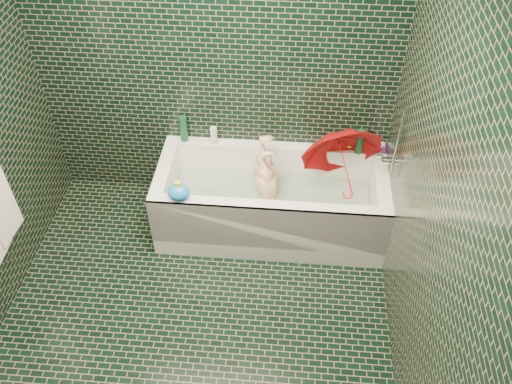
# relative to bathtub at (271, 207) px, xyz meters

# --- Properties ---
(floor) EXTENTS (2.80, 2.80, 0.00)m
(floor) POSITION_rel_bathtub_xyz_m (-0.45, -1.01, -0.21)
(floor) COLOR black
(floor) RESTS_ON ground
(wall_back) EXTENTS (2.80, 0.00, 2.80)m
(wall_back) POSITION_rel_bathtub_xyz_m (-0.45, 0.39, 1.04)
(wall_back) COLOR black
(wall_back) RESTS_ON floor
(wall_right) EXTENTS (0.00, 2.80, 2.80)m
(wall_right) POSITION_rel_bathtub_xyz_m (0.85, -1.01, 1.04)
(wall_right) COLOR black
(wall_right) RESTS_ON floor
(bathtub) EXTENTS (1.70, 0.75, 0.55)m
(bathtub) POSITION_rel_bathtub_xyz_m (0.00, 0.00, 0.00)
(bathtub) COLOR white
(bathtub) RESTS_ON floor
(bath_mat) EXTENTS (1.35, 0.47, 0.01)m
(bath_mat) POSITION_rel_bathtub_xyz_m (0.00, 0.02, -0.06)
(bath_mat) COLOR #4AD22A
(bath_mat) RESTS_ON bathtub
(water) EXTENTS (1.48, 0.53, 0.00)m
(water) POSITION_rel_bathtub_xyz_m (0.00, 0.02, 0.09)
(water) COLOR silver
(water) RESTS_ON bathtub
(faucet) EXTENTS (0.18, 0.19, 0.55)m
(faucet) POSITION_rel_bathtub_xyz_m (0.81, 0.01, 0.56)
(faucet) COLOR silver
(faucet) RESTS_ON wall_right
(child) EXTENTS (0.96, 0.40, 0.29)m
(child) POSITION_rel_bathtub_xyz_m (-0.02, 0.06, 0.10)
(child) COLOR #DCAE89
(child) RESTS_ON bathtub
(umbrella) EXTENTS (0.78, 0.85, 0.84)m
(umbrella) POSITION_rel_bathtub_xyz_m (0.52, 0.07, 0.41)
(umbrella) COLOR red
(umbrella) RESTS_ON bathtub
(soap_bottle_a) EXTENTS (0.13, 0.13, 0.28)m
(soap_bottle_a) POSITION_rel_bathtub_xyz_m (0.80, 0.33, 0.34)
(soap_bottle_a) COLOR white
(soap_bottle_a) RESTS_ON bathtub
(soap_bottle_b) EXTENTS (0.09, 0.09, 0.19)m
(soap_bottle_b) POSITION_rel_bathtub_xyz_m (0.80, 0.31, 0.34)
(soap_bottle_b) COLOR #5B1F77
(soap_bottle_b) RESTS_ON bathtub
(soap_bottle_c) EXTENTS (0.18, 0.18, 0.19)m
(soap_bottle_c) POSITION_rel_bathtub_xyz_m (0.75, 0.33, 0.34)
(soap_bottle_c) COLOR #124221
(soap_bottle_c) RESTS_ON bathtub
(bottle_right_tall) EXTENTS (0.07, 0.07, 0.20)m
(bottle_right_tall) POSITION_rel_bathtub_xyz_m (0.64, 0.31, 0.44)
(bottle_right_tall) COLOR #124221
(bottle_right_tall) RESTS_ON bathtub
(bottle_right_pump) EXTENTS (0.06, 0.06, 0.18)m
(bottle_right_pump) POSITION_rel_bathtub_xyz_m (0.68, 0.35, 0.43)
(bottle_right_pump) COLOR silver
(bottle_right_pump) RESTS_ON bathtub
(bottle_left_tall) EXTENTS (0.08, 0.08, 0.22)m
(bottle_left_tall) POSITION_rel_bathtub_xyz_m (-0.70, 0.35, 0.45)
(bottle_left_tall) COLOR #124221
(bottle_left_tall) RESTS_ON bathtub
(bottle_left_short) EXTENTS (0.05, 0.05, 0.15)m
(bottle_left_short) POSITION_rel_bathtub_xyz_m (-0.47, 0.32, 0.41)
(bottle_left_short) COLOR white
(bottle_left_short) RESTS_ON bathtub
(rubber_duck) EXTENTS (0.11, 0.07, 0.09)m
(rubber_duck) POSITION_rel_bathtub_xyz_m (0.58, 0.36, 0.38)
(rubber_duck) COLOR yellow
(rubber_duck) RESTS_ON bathtub
(bath_toy) EXTENTS (0.18, 0.16, 0.15)m
(bath_toy) POSITION_rel_bathtub_xyz_m (-0.62, -0.30, 0.41)
(bath_toy) COLOR #197BE3
(bath_toy) RESTS_ON bathtub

